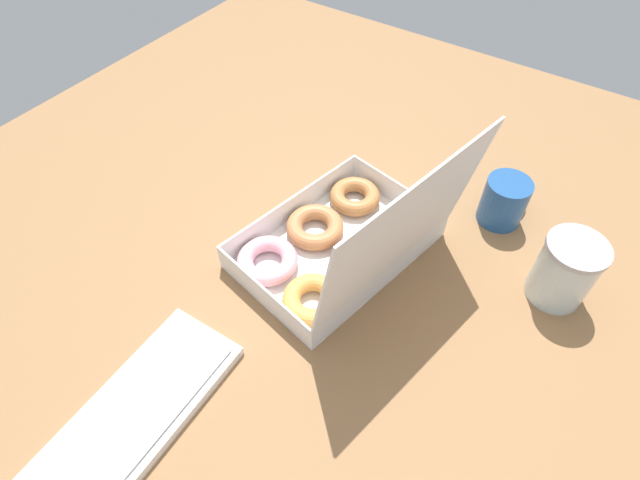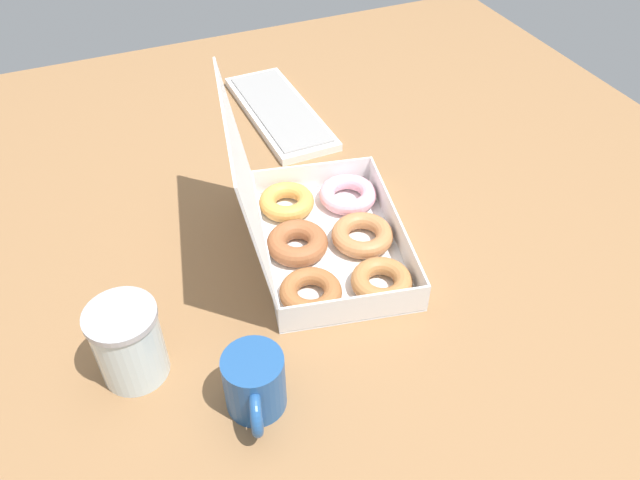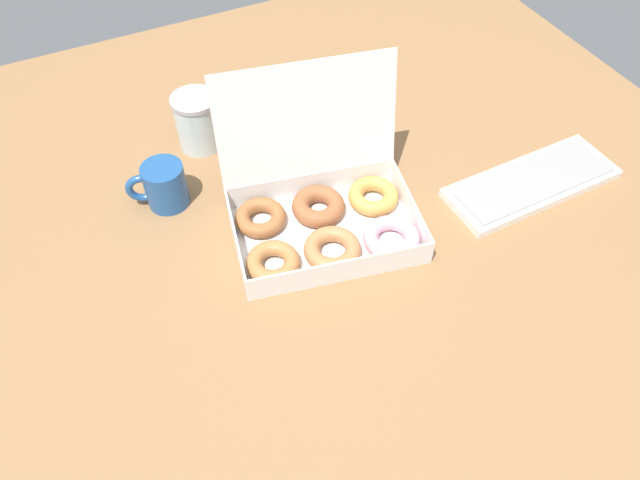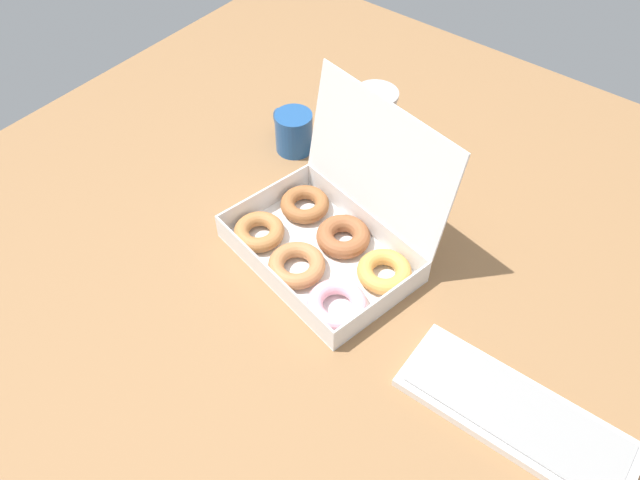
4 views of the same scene
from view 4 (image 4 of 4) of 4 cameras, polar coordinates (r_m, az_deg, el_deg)
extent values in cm
cube|color=#936941|center=(124.95, 1.56, -2.51)|extent=(180.00, 180.00, 2.00)
cube|color=white|center=(125.03, -0.02, -1.57)|extent=(40.46, 31.22, 0.40)
cube|color=white|center=(132.66, -5.05, 3.79)|extent=(5.27, 24.06, 5.49)
cube|color=white|center=(114.89, 5.80, -5.87)|extent=(5.27, 24.06, 5.49)
cube|color=white|center=(118.22, -4.49, -3.55)|extent=(34.87, 7.48, 5.49)
cube|color=white|center=(128.33, 4.08, 1.94)|extent=(34.87, 7.48, 5.49)
cube|color=white|center=(119.33, 5.29, 7.35)|extent=(36.50, 11.78, 24.17)
torus|color=#B17440|center=(127.64, -5.59, 0.77)|extent=(14.55, 14.55, 3.10)
torus|color=#B97747|center=(121.36, -2.15, -2.32)|extent=(15.13, 15.13, 3.16)
torus|color=#F1A5B4|center=(115.67, 1.56, -5.89)|extent=(13.74, 13.74, 3.03)
torus|color=#9A5E32|center=(132.50, -1.40, 3.29)|extent=(12.70, 12.70, 3.05)
torus|color=#965732|center=(126.23, 2.14, 0.32)|extent=(11.07, 11.07, 3.61)
torus|color=gold|center=(120.93, 5.89, -2.88)|extent=(14.90, 14.90, 3.20)
cube|color=white|center=(110.45, 17.42, -15.01)|extent=(39.06, 15.18, 1.80)
cube|color=#999795|center=(109.50, 17.55, -14.75)|extent=(35.90, 12.84, 0.40)
cylinder|color=#225191|center=(146.15, -2.39, 9.83)|extent=(8.68, 8.68, 9.71)
torus|color=#225191|center=(149.23, -3.42, 10.72)|extent=(7.16, 3.40, 7.00)
cylinder|color=black|center=(144.23, -2.43, 10.79)|extent=(7.64, 7.64, 0.58)
cylinder|color=silver|center=(149.10, 5.00, 11.11)|extent=(9.78, 9.78, 11.92)
cylinder|color=#B2B2B7|center=(145.28, 5.17, 13.14)|extent=(10.27, 10.27, 1.00)
camera|label=1|loc=(0.97, 43.25, 24.12)|focal=28.00mm
camera|label=2|loc=(1.59, -18.31, 40.24)|focal=35.00mm
camera|label=3|loc=(0.88, -67.86, 22.28)|focal=35.00mm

